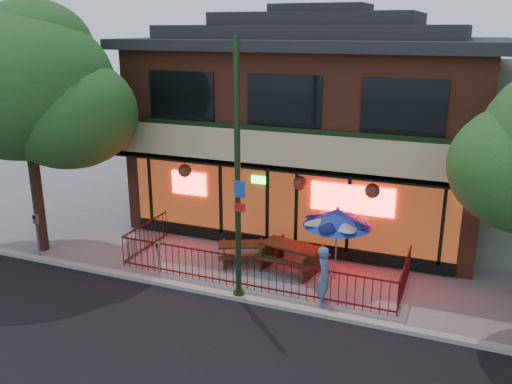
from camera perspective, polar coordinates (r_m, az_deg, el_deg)
ground at (r=15.61m, az=-1.22°, el=-10.42°), size 80.00×80.00×0.00m
curb at (r=15.18m, az=-1.98°, el=-11.02°), size 80.00×0.25×0.12m
restaurant_building at (r=20.82m, az=6.48°, el=8.42°), size 12.96×9.49×8.05m
patio_fence at (r=15.75m, az=-0.51°, el=-7.60°), size 8.44×2.62×1.00m
street_light at (r=14.08m, az=-1.93°, el=0.32°), size 0.43×0.32×7.00m
street_tree_left at (r=18.48m, az=-23.05°, el=10.96°), size 5.60×5.60×8.05m
picnic_table_left at (r=17.19m, az=-1.37°, el=-6.14°), size 1.90×1.73×0.66m
picnic_table_right at (r=16.73m, az=3.86°, el=-6.48°), size 2.17×1.83×0.81m
patio_umbrella at (r=15.74m, az=8.56°, el=-2.65°), size 2.00×1.99×2.28m
pedestrian at (r=14.67m, az=7.19°, el=-8.79°), size 0.51×0.68×1.67m
parking_meter_near at (r=16.01m, az=-10.24°, el=-6.61°), size 0.13×0.12×1.26m
parking_meter_far at (r=18.59m, az=-22.08°, el=-3.63°), size 0.14×0.12×1.53m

